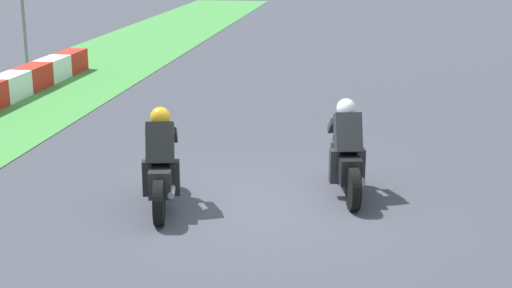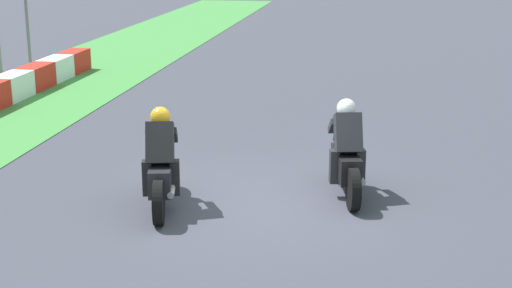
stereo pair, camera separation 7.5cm
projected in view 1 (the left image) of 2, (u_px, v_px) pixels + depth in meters
The scene contains 3 objects.
ground_plane at pixel (259, 204), 11.48m from camera, with size 120.00×120.00×0.00m, color #3E3E4B.
rider_lane_a at pixel (346, 156), 11.73m from camera, with size 2.03×0.64×1.51m.
rider_lane_b at pixel (162, 167), 11.16m from camera, with size 2.03×0.64×1.51m.
Camera 1 is at (-10.71, -1.58, 3.93)m, focal length 53.10 mm.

